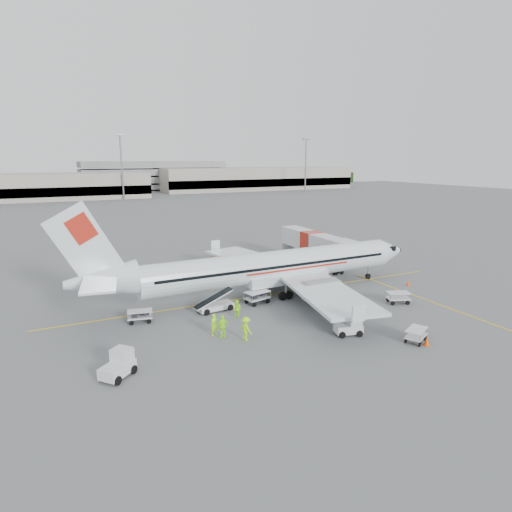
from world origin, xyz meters
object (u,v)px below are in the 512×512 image
(jet_bridge, at_px, (312,248))
(tug_mid, at_px, (348,325))
(tug_fore, at_px, (333,295))
(tug_aft, at_px, (117,365))
(aircraft, at_px, (276,246))
(belt_loader, at_px, (215,298))

(jet_bridge, height_order, tug_mid, jet_bridge)
(jet_bridge, relative_size, tug_fore, 7.11)
(tug_mid, distance_m, tug_aft, 17.90)
(tug_fore, height_order, tug_mid, tug_fore)
(aircraft, distance_m, tug_aft, 21.36)
(aircraft, xyz_separation_m, tug_mid, (0.15, -12.11, -4.35))
(jet_bridge, bearing_deg, belt_loader, -146.84)
(aircraft, xyz_separation_m, tug_aft, (-17.72, -11.12, -4.28))
(aircraft, xyz_separation_m, tug_fore, (3.57, -5.32, -4.26))
(jet_bridge, height_order, tug_aft, jet_bridge)
(belt_loader, distance_m, tug_fore, 11.57)
(tug_fore, bearing_deg, jet_bridge, 33.80)
(jet_bridge, relative_size, belt_loader, 3.72)
(aircraft, bearing_deg, tug_mid, -90.11)
(tug_mid, xyz_separation_m, tug_aft, (-17.87, 0.98, 0.07))
(jet_bridge, xyz_separation_m, belt_loader, (-18.23, -11.48, -0.98))
(tug_fore, xyz_separation_m, tug_mid, (-3.42, -6.79, -0.09))
(aircraft, relative_size, belt_loader, 8.29)
(belt_loader, height_order, tug_mid, belt_loader)
(jet_bridge, relative_size, tug_aft, 7.28)
(jet_bridge, xyz_separation_m, tug_mid, (-10.53, -21.45, -1.38))
(tug_fore, bearing_deg, tug_aft, 164.92)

